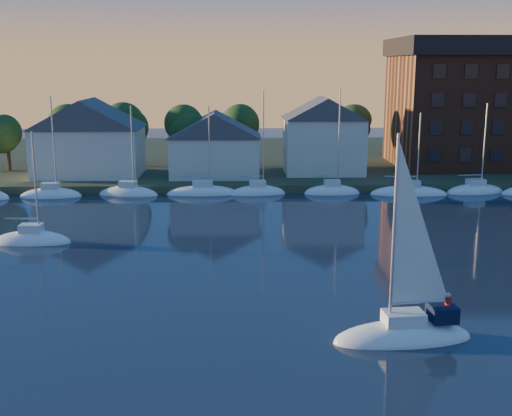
{
  "coord_description": "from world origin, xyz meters",
  "views": [
    {
      "loc": [
        -3.14,
        -23.74,
        14.82
      ],
      "look_at": [
        -1.82,
        22.0,
        4.57
      ],
      "focal_mm": 45.0,
      "sensor_mm": 36.0,
      "label": 1
    }
  ],
  "objects_px": {
    "drifting_sailboat_left": "(32,242)",
    "clubhouse_west": "(89,136)",
    "clubhouse_east": "(323,134)",
    "clubhouse_centre": "(215,143)",
    "condo_block": "(506,102)",
    "hero_sailboat": "(405,331)"
  },
  "relations": [
    {
      "from": "clubhouse_west",
      "to": "drifting_sailboat_left",
      "type": "relative_size",
      "value": 1.29
    },
    {
      "from": "condo_block",
      "to": "hero_sailboat",
      "type": "relative_size",
      "value": 2.48
    },
    {
      "from": "hero_sailboat",
      "to": "clubhouse_centre",
      "type": "bearing_deg",
      "value": -81.32
    },
    {
      "from": "clubhouse_west",
      "to": "clubhouse_centre",
      "type": "bearing_deg",
      "value": -3.58
    },
    {
      "from": "clubhouse_centre",
      "to": "drifting_sailboat_left",
      "type": "height_order",
      "value": "drifting_sailboat_left"
    },
    {
      "from": "clubhouse_centre",
      "to": "condo_block",
      "type": "xyz_separation_m",
      "value": [
        40.0,
        7.95,
        4.66
      ]
    },
    {
      "from": "clubhouse_east",
      "to": "hero_sailboat",
      "type": "distance_m",
      "value": 50.44
    },
    {
      "from": "clubhouse_centre",
      "to": "drifting_sailboat_left",
      "type": "xyz_separation_m",
      "value": [
        -14.67,
        -27.69,
        -5.04
      ]
    },
    {
      "from": "clubhouse_east",
      "to": "hero_sailboat",
      "type": "height_order",
      "value": "hero_sailboat"
    },
    {
      "from": "hero_sailboat",
      "to": "drifting_sailboat_left",
      "type": "distance_m",
      "value": 33.6
    },
    {
      "from": "clubhouse_centre",
      "to": "clubhouse_west",
      "type": "bearing_deg",
      "value": 176.42
    },
    {
      "from": "clubhouse_east",
      "to": "drifting_sailboat_left",
      "type": "distance_m",
      "value": 41.69
    },
    {
      "from": "hero_sailboat",
      "to": "condo_block",
      "type": "bearing_deg",
      "value": -121.88
    },
    {
      "from": "clubhouse_west",
      "to": "condo_block",
      "type": "distance_m",
      "value": 56.56
    },
    {
      "from": "drifting_sailboat_left",
      "to": "clubhouse_east",
      "type": "bearing_deg",
      "value": 47.32
    },
    {
      "from": "clubhouse_centre",
      "to": "condo_block",
      "type": "height_order",
      "value": "condo_block"
    },
    {
      "from": "clubhouse_centre",
      "to": "drifting_sailboat_left",
      "type": "bearing_deg",
      "value": -117.91
    },
    {
      "from": "clubhouse_east",
      "to": "condo_block",
      "type": "bearing_deg",
      "value": 12.89
    },
    {
      "from": "condo_block",
      "to": "hero_sailboat",
      "type": "distance_m",
      "value": 63.33
    },
    {
      "from": "drifting_sailboat_left",
      "to": "clubhouse_west",
      "type": "bearing_deg",
      "value": 93.97
    },
    {
      "from": "clubhouse_west",
      "to": "hero_sailboat",
      "type": "relative_size",
      "value": 1.09
    },
    {
      "from": "clubhouse_centre",
      "to": "clubhouse_east",
      "type": "relative_size",
      "value": 1.1
    }
  ]
}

